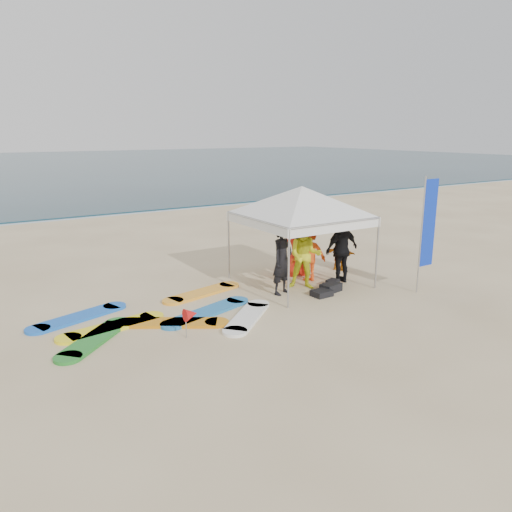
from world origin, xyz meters
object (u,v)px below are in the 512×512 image
at_px(person_black_a, 282,260).
at_px(marker_pennant, 191,314).
at_px(person_yellow, 305,255).
at_px(person_seated, 339,254).
at_px(person_orange_b, 298,245).
at_px(feather_flag, 428,225).
at_px(person_black_b, 342,249).
at_px(surfboard_spread, 162,317).
at_px(canopy_tent, 302,187).
at_px(person_orange_a, 309,253).

bearing_deg(person_black_a, marker_pennant, -175.65).
relative_size(person_yellow, person_seated, 1.83).
bearing_deg(person_orange_b, person_yellow, 76.34).
height_order(person_black_a, feather_flag, feather_flag).
height_order(person_black_a, person_black_b, person_black_b).
bearing_deg(person_orange_b, surfboard_spread, 28.28).
bearing_deg(canopy_tent, feather_flag, -44.45).
height_order(person_black_b, marker_pennant, person_black_b).
bearing_deg(canopy_tent, person_black_a, -153.08).
distance_m(person_orange_b, person_seated, 1.54).
height_order(person_yellow, surfboard_spread, person_yellow).
bearing_deg(person_yellow, canopy_tent, 106.01).
distance_m(person_orange_a, person_orange_b, 0.58).
relative_size(person_black_a, person_orange_b, 0.97).
xyz_separation_m(person_yellow, person_seated, (2.05, 0.90, -0.42)).
bearing_deg(person_orange_b, person_seated, -173.19).
relative_size(canopy_tent, surfboard_spread, 0.80).
height_order(person_seated, surfboard_spread, person_seated).
bearing_deg(surfboard_spread, person_orange_b, 13.86).
relative_size(person_yellow, canopy_tent, 0.45).
distance_m(person_black_b, marker_pennant, 5.43).
bearing_deg(surfboard_spread, person_yellow, 1.09).
relative_size(person_black_b, person_orange_b, 1.02).
height_order(feather_flag, surfboard_spread, feather_flag).
bearing_deg(canopy_tent, marker_pennant, -156.68).
bearing_deg(person_yellow, marker_pennant, -122.87).
bearing_deg(feather_flag, marker_pennant, 175.55).
height_order(person_black_a, canopy_tent, canopy_tent).
relative_size(person_black_b, person_seated, 1.90).
bearing_deg(person_yellow, person_seated, 61.96).
bearing_deg(feather_flag, surfboard_spread, 164.89).
distance_m(person_orange_a, person_black_b, 0.93).
height_order(canopy_tent, feather_flag, canopy_tent).
height_order(person_black_b, surfboard_spread, person_black_b).
xyz_separation_m(person_black_b, marker_pennant, (-5.26, -1.27, -0.47)).
distance_m(person_orange_a, person_seated, 1.56).
height_order(person_orange_b, marker_pennant, person_orange_b).
bearing_deg(marker_pennant, canopy_tent, 23.32).
distance_m(person_black_a, person_yellow, 0.79).
height_order(person_orange_a, feather_flag, feather_flag).
relative_size(person_orange_b, marker_pennant, 2.97).
bearing_deg(person_black_a, canopy_tent, 9.06).
height_order(person_yellow, person_orange_b, person_orange_b).
bearing_deg(marker_pennant, feather_flag, -4.45).
bearing_deg(person_orange_a, person_seated, -148.98).
bearing_deg(person_orange_a, feather_flag, 146.30).
xyz_separation_m(feather_flag, surfboard_spread, (-6.75, 1.82, -1.79)).
xyz_separation_m(person_black_a, surfboard_spread, (-3.40, -0.02, -0.89)).
bearing_deg(marker_pennant, person_yellow, 18.93).
bearing_deg(feather_flag, person_seated, 100.19).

